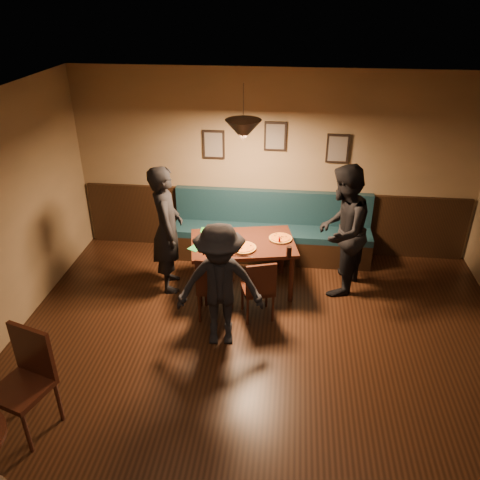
{
  "coord_description": "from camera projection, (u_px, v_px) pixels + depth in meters",
  "views": [
    {
      "loc": [
        0.26,
        -3.4,
        3.81
      ],
      "look_at": [
        -0.34,
        1.93,
        0.95
      ],
      "focal_mm": 36.31,
      "sensor_mm": 36.0,
      "label": 1
    }
  ],
  "objects": [
    {
      "name": "floor",
      "position": [
        252.0,
        417.0,
        4.8
      ],
      "size": [
        7.0,
        7.0,
        0.0
      ],
      "primitive_type": "plane",
      "color": "black",
      "rests_on": "ground"
    },
    {
      "name": "ceiling",
      "position": [
        257.0,
        141.0,
        3.49
      ],
      "size": [
        7.0,
        7.0,
        0.0
      ],
      "primitive_type": "plane",
      "rotation": [
        3.14,
        0.0,
        0.0
      ],
      "color": "silver",
      "rests_on": "ground"
    },
    {
      "name": "wall_back",
      "position": [
        274.0,
        165.0,
        7.22
      ],
      "size": [
        6.0,
        0.0,
        6.0
      ],
      "primitive_type": "plane",
      "rotation": [
        1.57,
        0.0,
        0.0
      ],
      "color": "#8C704F",
      "rests_on": "ground"
    },
    {
      "name": "wainscot",
      "position": [
        272.0,
        221.0,
        7.61
      ],
      "size": [
        5.88,
        0.06,
        1.0
      ],
      "primitive_type": "cube",
      "color": "black",
      "rests_on": "ground"
    },
    {
      "name": "booth_bench",
      "position": [
        271.0,
        228.0,
        7.37
      ],
      "size": [
        3.0,
        0.6,
        1.0
      ],
      "primitive_type": null,
      "color": "#0F232D",
      "rests_on": "ground"
    },
    {
      "name": "picture_left",
      "position": [
        214.0,
        144.0,
        7.14
      ],
      "size": [
        0.32,
        0.04,
        0.42
      ],
      "primitive_type": "cube",
      "color": "black",
      "rests_on": "wall_back"
    },
    {
      "name": "picture_center",
      "position": [
        275.0,
        136.0,
        6.98
      ],
      "size": [
        0.32,
        0.04,
        0.42
      ],
      "primitive_type": "cube",
      "color": "black",
      "rests_on": "wall_back"
    },
    {
      "name": "picture_right",
      "position": [
        338.0,
        148.0,
        6.96
      ],
      "size": [
        0.32,
        0.04,
        0.42
      ],
      "primitive_type": "cube",
      "color": "black",
      "rests_on": "wall_back"
    },
    {
      "name": "pendant_lamp",
      "position": [
        243.0,
        130.0,
        5.78
      ],
      "size": [
        0.44,
        0.44,
        0.25
      ],
      "primitive_type": "cone",
      "rotation": [
        3.14,
        0.0,
        0.0
      ],
      "color": "black",
      "rests_on": "ceiling"
    },
    {
      "name": "dining_table",
      "position": [
        243.0,
        265.0,
        6.67
      ],
      "size": [
        1.53,
        1.14,
        0.74
      ],
      "primitive_type": "cube",
      "rotation": [
        0.0,
        0.0,
        0.2
      ],
      "color": "black",
      "rests_on": "floor"
    },
    {
      "name": "chair_near_left",
      "position": [
        216.0,
        285.0,
        6.07
      ],
      "size": [
        0.43,
        0.43,
        0.92
      ],
      "primitive_type": null,
      "rotation": [
        0.0,
        0.0,
        -0.06
      ],
      "color": "black",
      "rests_on": "floor"
    },
    {
      "name": "chair_near_right",
      "position": [
        258.0,
        287.0,
        6.08
      ],
      "size": [
        0.47,
        0.47,
        0.85
      ],
      "primitive_type": null,
      "rotation": [
        0.0,
        0.0,
        0.31
      ],
      "color": "black",
      "rests_on": "floor"
    },
    {
      "name": "diner_left",
      "position": [
        167.0,
        229.0,
        6.48
      ],
      "size": [
        0.57,
        0.73,
        1.78
      ],
      "primitive_type": "imported",
      "rotation": [
        0.0,
        0.0,
        1.82
      ],
      "color": "black",
      "rests_on": "floor"
    },
    {
      "name": "diner_right",
      "position": [
        342.0,
        231.0,
        6.4
      ],
      "size": [
        0.95,
        1.06,
        1.81
      ],
      "primitive_type": "imported",
      "rotation": [
        0.0,
        0.0,
        -1.93
      ],
      "color": "black",
      "rests_on": "floor"
    },
    {
      "name": "diner_front",
      "position": [
        220.0,
        286.0,
        5.48
      ],
      "size": [
        1.06,
        0.68,
        1.54
      ],
      "primitive_type": "imported",
      "rotation": [
        0.0,
        0.0,
        0.12
      ],
      "color": "black",
      "rests_on": "floor"
    },
    {
      "name": "pizza_a",
      "position": [
        217.0,
        236.0,
        6.6
      ],
      "size": [
        0.37,
        0.37,
        0.04
      ],
      "primitive_type": "cylinder",
      "rotation": [
        0.0,
        0.0,
        0.03
      ],
      "color": "#CE6626",
      "rests_on": "dining_table"
    },
    {
      "name": "pizza_b",
      "position": [
        243.0,
        248.0,
        6.31
      ],
      "size": [
        0.39,
        0.39,
        0.04
      ],
      "primitive_type": "cylinder",
      "rotation": [
        0.0,
        0.0,
        0.14
      ],
      "color": "orange",
      "rests_on": "dining_table"
    },
    {
      "name": "pizza_c",
      "position": [
        280.0,
        238.0,
        6.54
      ],
      "size": [
        0.37,
        0.37,
        0.04
      ],
      "primitive_type": "cylinder",
      "rotation": [
        0.0,
        0.0,
        -0.19
      ],
      "color": "#CE5E26",
      "rests_on": "dining_table"
    },
    {
      "name": "soda_glass",
      "position": [
        289.0,
        252.0,
        6.11
      ],
      "size": [
        0.07,
        0.07,
        0.14
      ],
      "primitive_type": "cylinder",
      "rotation": [
        0.0,
        0.0,
        -0.12
      ],
      "color": "black",
      "rests_on": "dining_table"
    },
    {
      "name": "tabasco_bottle",
      "position": [
        279.0,
        240.0,
        6.41
      ],
      "size": [
        0.03,
        0.03,
        0.11
      ],
      "primitive_type": "cylinder",
      "rotation": [
        0.0,
        0.0,
        0.27
      ],
      "color": "#A21305",
      "rests_on": "dining_table"
    },
    {
      "name": "napkin_a",
      "position": [
        206.0,
        230.0,
        6.8
      ],
      "size": [
        0.16,
        0.16,
        0.01
      ],
      "primitive_type": "cube",
      "rotation": [
        0.0,
        0.0,
        0.03
      ],
      "color": "#207922",
      "rests_on": "dining_table"
    },
    {
      "name": "napkin_b",
      "position": [
        195.0,
        248.0,
        6.33
      ],
      "size": [
        0.2,
        0.2,
        0.01
      ],
      "primitive_type": "cube",
      "rotation": [
        0.0,
        0.0,
        -0.49
      ],
      "color": "#1D6F32",
      "rests_on": "dining_table"
    },
    {
      "name": "cutlery_set",
      "position": [
        239.0,
        256.0,
        6.15
      ],
      "size": [
        0.18,
        0.02,
        0.0
      ],
      "primitive_type": "cube",
      "rotation": [
        0.0,
        0.0,
        1.6
      ],
      "color": "silver",
      "rests_on": "dining_table"
    },
    {
      "name": "cafe_chair_far",
      "position": [
        21.0,
        387.0,
        4.44
      ],
      "size": [
        0.59,
        0.59,
        1.06
      ],
      "primitive_type": null,
      "rotation": [
        0.0,
        0.0,
        2.83
      ],
      "color": "#321C0E",
      "rests_on": "floor"
    }
  ]
}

